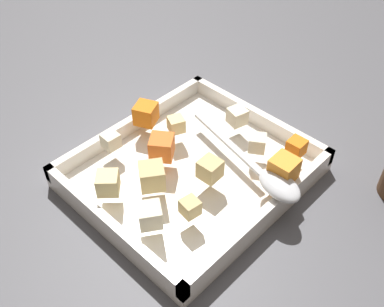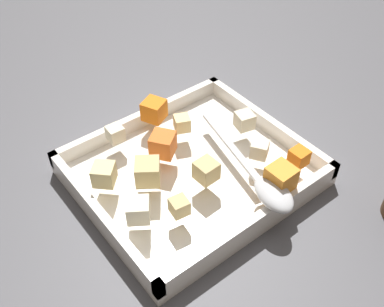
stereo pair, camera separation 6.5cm
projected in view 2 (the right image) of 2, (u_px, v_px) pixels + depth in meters
ground_plane at (203, 180)px, 0.68m from camera, size 4.00×4.00×0.00m
baking_dish at (192, 172)px, 0.67m from camera, size 0.32×0.28×0.04m
carrot_chunk_near_left at (299, 157)px, 0.64m from camera, size 0.02×0.02×0.02m
carrot_chunk_corner_se at (281, 178)px, 0.60m from camera, size 0.03×0.03×0.03m
carrot_chunk_rim_edge at (154, 110)px, 0.71m from camera, size 0.04×0.04×0.03m
carrot_chunk_corner_nw at (163, 144)px, 0.65m from camera, size 0.05×0.05×0.03m
potato_chunk_heap_side at (182, 123)px, 0.69m from camera, size 0.03×0.03×0.02m
potato_chunk_near_right at (245, 120)px, 0.70m from camera, size 0.03×0.03×0.03m
potato_chunk_center at (104, 174)px, 0.61m from camera, size 0.04×0.04×0.03m
potato_chunk_near_spoon at (206, 171)px, 0.62m from camera, size 0.03×0.03×0.03m
potato_chunk_mid_right at (138, 210)px, 0.57m from camera, size 0.04×0.04×0.03m
potato_chunk_front_center at (148, 172)px, 0.61m from camera, size 0.05×0.05×0.03m
potato_chunk_corner_ne at (179, 206)px, 0.58m from camera, size 0.03×0.03×0.02m
parsnip_chunk_heap_top at (260, 149)px, 0.65m from camera, size 0.03×0.03×0.02m
parsnip_chunk_back_center at (115, 133)px, 0.68m from camera, size 0.02×0.02×0.02m
serving_spoon at (268, 188)px, 0.60m from camera, size 0.07×0.23×0.02m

